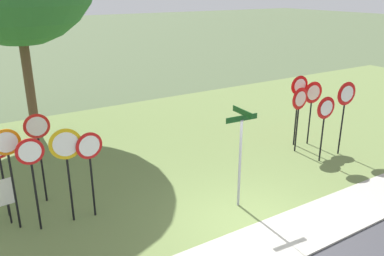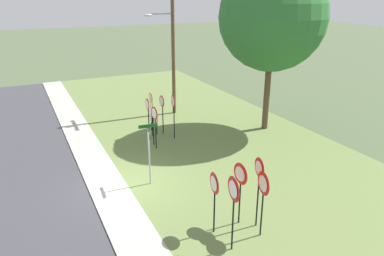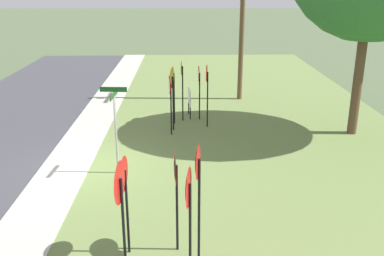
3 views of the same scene
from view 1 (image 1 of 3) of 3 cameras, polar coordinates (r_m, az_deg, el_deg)
ground_plane at (r=10.44m, az=8.56°, el=-13.91°), size 160.00×160.00×0.00m
sidewalk_strip at (r=9.95m, az=11.65°, el=-15.81°), size 44.00×1.60×0.06m
grass_median at (r=14.92m, az=-6.44°, el=-2.99°), size 44.00×12.00×0.04m
stop_sign_near_left at (r=10.22m, az=-14.48°, el=-4.06°), size 0.69×0.12×2.34m
stop_sign_far_left at (r=10.10m, az=-17.62°, el=-3.71°), size 0.78×0.15×2.53m
stop_sign_far_center at (r=10.03m, az=-22.09°, el=-5.05°), size 0.65×0.10×2.44m
stop_sign_far_right at (r=11.30m, az=-21.26°, el=-1.56°), size 0.67×0.12×2.58m
stop_sign_center_tall at (r=10.26m, az=-24.88°, el=-4.08°), size 0.64×0.10×2.64m
yield_sign_near_left at (r=14.47m, az=15.27°, el=3.30°), size 0.80×0.11×2.40m
yield_sign_near_right at (r=15.32m, az=17.00°, el=4.17°), size 0.82×0.15×2.44m
yield_sign_far_left at (r=14.66m, az=21.30°, el=3.72°), size 0.83×0.13×2.66m
yield_sign_far_right at (r=13.87m, az=18.68°, el=1.93°), size 0.77×0.12×2.31m
yield_sign_center at (r=15.01m, az=15.14°, el=4.77°), size 0.72×0.15×2.69m
street_name_post at (r=10.49m, az=7.00°, el=-3.10°), size 0.96×0.82×2.78m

